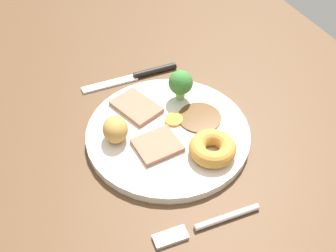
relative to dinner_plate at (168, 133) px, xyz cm
name	(u,v)px	position (x,y,z in cm)	size (l,w,h in cm)	color
dining_table	(175,136)	(1.13, -1.77, -2.50)	(120.00, 84.00, 3.60)	brown
dinner_plate	(168,133)	(0.00, 0.00, 0.00)	(26.32, 26.32, 1.40)	silver
gravy_pool	(200,117)	(0.49, -5.91, 0.85)	(7.16, 7.16, 0.30)	#563819
meat_slice_main	(157,145)	(-2.58, 2.92, 1.10)	(6.62, 5.78, 0.80)	#9E664C
meat_slice_under	(136,107)	(6.91, 2.81, 1.10)	(7.98, 5.46, 0.80)	#9E664C
yorkshire_pudding	(213,148)	(-7.26, -4.08, 1.98)	(7.17, 7.17, 2.57)	#C68938
roast_potato_left	(115,129)	(1.74, 8.11, 2.69)	(4.75, 3.93, 3.97)	#BC8C42
carrot_coin_front	(175,119)	(1.69, -1.93, 0.91)	(3.03, 3.03, 0.42)	orange
broccoli_floret	(181,83)	(6.38, -5.15, 3.96)	(4.19, 4.19, 5.50)	#8CB766
fork	(204,225)	(-17.18, 2.28, -0.31)	(2.22, 15.30, 0.90)	silver
knife	(139,75)	(16.33, -1.15, -0.25)	(1.89, 18.52, 1.20)	black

